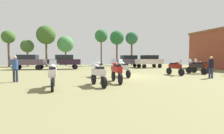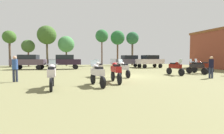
# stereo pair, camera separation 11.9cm
# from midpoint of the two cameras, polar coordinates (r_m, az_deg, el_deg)

# --- Properties ---
(ground_plane) EXTENTS (44.00, 52.00, 0.02)m
(ground_plane) POSITION_cam_midpoint_polar(r_m,az_deg,el_deg) (14.39, 6.17, -3.19)
(ground_plane) COLOR olive
(motorcycle_1) EXTENTS (0.81, 2.16, 1.47)m
(motorcycle_1) POSITION_cam_midpoint_polar(r_m,az_deg,el_deg) (18.30, 26.89, 0.13)
(motorcycle_1) COLOR black
(motorcycle_1) RESTS_ON ground
(motorcycle_2) EXTENTS (0.62, 2.29, 1.51)m
(motorcycle_2) POSITION_cam_midpoint_polar(r_m,az_deg,el_deg) (10.61, 1.60, -1.31)
(motorcycle_2) COLOR black
(motorcycle_2) RESTS_ON ground
(motorcycle_3) EXTENTS (0.66, 2.11, 1.47)m
(motorcycle_3) POSITION_cam_midpoint_polar(r_m,az_deg,el_deg) (16.36, 20.89, -0.06)
(motorcycle_3) COLOR black
(motorcycle_3) RESTS_ON ground
(motorcycle_4) EXTENTS (0.87, 2.21, 1.49)m
(motorcycle_4) POSITION_cam_midpoint_polar(r_m,az_deg,el_deg) (19.65, 28.36, 0.30)
(motorcycle_4) COLOR black
(motorcycle_4) RESTS_ON ground
(motorcycle_5) EXTENTS (0.62, 2.18, 1.46)m
(motorcycle_5) POSITION_cam_midpoint_polar(r_m,az_deg,el_deg) (13.88, -4.26, -0.40)
(motorcycle_5) COLOR black
(motorcycle_5) RESTS_ON ground
(motorcycle_6) EXTENTS (0.69, 2.14, 1.43)m
(motorcycle_6) POSITION_cam_midpoint_polar(r_m,az_deg,el_deg) (9.36, -4.67, -2.13)
(motorcycle_6) COLOR black
(motorcycle_6) RESTS_ON ground
(motorcycle_7) EXTENTS (0.62, 2.13, 1.45)m
(motorcycle_7) POSITION_cam_midpoint_polar(r_m,az_deg,el_deg) (13.79, 4.18, -0.43)
(motorcycle_7) COLOR black
(motorcycle_7) RESTS_ON ground
(motorcycle_8) EXTENTS (0.62, 2.27, 1.47)m
(motorcycle_8) POSITION_cam_midpoint_polar(r_m,az_deg,el_deg) (9.04, -19.40, -2.35)
(motorcycle_8) COLOR black
(motorcycle_8) RESTS_ON ground
(car_1) EXTENTS (4.38, 2.00, 2.00)m
(car_1) POSITION_cam_midpoint_polar(r_m,az_deg,el_deg) (24.34, -15.67, 2.04)
(car_1) COLOR black
(car_1) RESTS_ON ground
(car_2) EXTENTS (4.49, 2.33, 2.00)m
(car_2) POSITION_cam_midpoint_polar(r_m,az_deg,el_deg) (27.15, 12.88, 2.17)
(car_2) COLOR black
(car_2) RESTS_ON ground
(car_3) EXTENTS (4.53, 2.46, 2.00)m
(car_3) POSITION_cam_midpoint_polar(r_m,az_deg,el_deg) (25.36, -26.28, 1.87)
(car_3) COLOR black
(car_3) RESTS_ON ground
(car_4) EXTENTS (4.42, 2.10, 2.00)m
(car_4) POSITION_cam_midpoint_polar(r_m,az_deg,el_deg) (27.70, 6.04, 2.24)
(car_4) COLOR black
(car_4) RESTS_ON ground
(person_1) EXTENTS (0.48, 0.48, 1.69)m
(person_1) POSITION_cam_midpoint_polar(r_m,az_deg,el_deg) (14.92, 30.81, 0.45)
(person_1) COLOR #2B3149
(person_1) RESTS_ON ground
(person_2) EXTENTS (0.38, 0.38, 1.69)m
(person_2) POSITION_cam_midpoint_polar(r_m,az_deg,el_deg) (12.50, -29.84, 0.05)
(person_2) COLOR #2A3149
(person_2) RESTS_ON ground
(tree_1) EXTENTS (3.58, 3.58, 7.78)m
(tree_1) POSITION_cam_midpoint_polar(r_m,az_deg,el_deg) (35.15, -21.16, 10.01)
(tree_1) COLOR #4E442E
(tree_1) RESTS_ON ground
(tree_2) EXTENTS (2.60, 2.60, 7.34)m
(tree_2) POSITION_cam_midpoint_polar(r_m,az_deg,el_deg) (34.61, -3.37, 10.38)
(tree_2) COLOR brown
(tree_2) RESTS_ON ground
(tree_4) EXTENTS (2.41, 2.41, 5.01)m
(tree_4) POSITION_cam_midpoint_polar(r_m,az_deg,el_deg) (35.72, -26.48, 6.30)
(tree_4) COLOR brown
(tree_4) RESTS_ON ground
(tree_5) EXTENTS (2.68, 2.68, 7.16)m
(tree_5) POSITION_cam_midpoint_polar(r_m,az_deg,el_deg) (36.71, 7.04, 9.49)
(tree_5) COLOR brown
(tree_5) RESTS_ON ground
(tree_6) EXTENTS (2.34, 2.34, 6.60)m
(tree_6) POSITION_cam_midpoint_polar(r_m,az_deg,el_deg) (36.47, -31.41, 8.48)
(tree_6) COLOR brown
(tree_6) RESTS_ON ground
(tree_7) EXTENTS (3.00, 3.00, 7.40)m
(tree_7) POSITION_cam_midpoint_polar(r_m,az_deg,el_deg) (36.31, 2.00, 9.80)
(tree_7) COLOR brown
(tree_7) RESTS_ON ground
(tree_8) EXTENTS (3.21, 3.21, 5.91)m
(tree_8) POSITION_cam_midpoint_polar(r_m,az_deg,el_deg) (34.77, -15.19, 7.44)
(tree_8) COLOR brown
(tree_8) RESTS_ON ground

